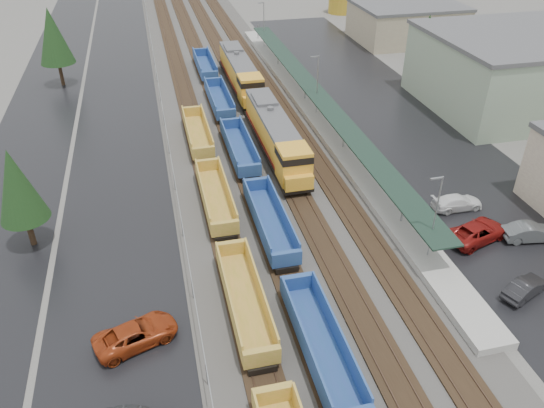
{
  "coord_description": "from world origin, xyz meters",
  "views": [
    {
      "loc": [
        -10.65,
        -9.98,
        27.37
      ],
      "look_at": [
        -1.46,
        28.36,
        2.0
      ],
      "focal_mm": 35.0,
      "sensor_mm": 36.0,
      "label": 1
    }
  ],
  "objects_px": {
    "parked_car_east_a": "(525,288)",
    "parked_car_east_b": "(477,232)",
    "parked_car_west_c": "(136,334)",
    "locomotive_lead": "(276,136)",
    "parked_car_east_c": "(457,202)",
    "parked_car_east_e": "(530,232)",
    "well_string_blue": "(269,221)",
    "locomotive_trail": "(241,74)",
    "well_string_yellow": "(245,300)",
    "storage_tank": "(342,0)"
  },
  "relations": [
    {
      "from": "storage_tank",
      "to": "parked_car_west_c",
      "type": "relative_size",
      "value": 0.97
    },
    {
      "from": "locomotive_trail",
      "to": "parked_car_east_e",
      "type": "bearing_deg",
      "value": -67.01
    },
    {
      "from": "locomotive_trail",
      "to": "parked_car_east_e",
      "type": "xyz_separation_m",
      "value": [
        17.48,
        -41.19,
        -1.66
      ]
    },
    {
      "from": "parked_car_east_c",
      "to": "parked_car_east_e",
      "type": "xyz_separation_m",
      "value": [
        3.54,
        -5.88,
        0.08
      ]
    },
    {
      "from": "locomotive_trail",
      "to": "well_string_blue",
      "type": "relative_size",
      "value": 0.2
    },
    {
      "from": "parked_car_west_c",
      "to": "parked_car_east_b",
      "type": "height_order",
      "value": "parked_car_east_b"
    },
    {
      "from": "locomotive_lead",
      "to": "parked_car_east_b",
      "type": "relative_size",
      "value": 3.45
    },
    {
      "from": "well_string_blue",
      "to": "parked_car_east_c",
      "type": "height_order",
      "value": "well_string_blue"
    },
    {
      "from": "parked_car_east_a",
      "to": "parked_car_east_b",
      "type": "height_order",
      "value": "parked_car_east_b"
    },
    {
      "from": "storage_tank",
      "to": "parked_car_east_e",
      "type": "relative_size",
      "value": 1.17
    },
    {
      "from": "storage_tank",
      "to": "well_string_blue",
      "type": "bearing_deg",
      "value": -114.03
    },
    {
      "from": "parked_car_east_e",
      "to": "storage_tank",
      "type": "bearing_deg",
      "value": 0.34
    },
    {
      "from": "parked_car_west_c",
      "to": "parked_car_east_a",
      "type": "xyz_separation_m",
      "value": [
        28.38,
        -1.96,
        -0.1
      ]
    },
    {
      "from": "well_string_blue",
      "to": "parked_car_east_e",
      "type": "relative_size",
      "value": 21.1
    },
    {
      "from": "parked_car_west_c",
      "to": "parked_car_east_a",
      "type": "relative_size",
      "value": 1.35
    },
    {
      "from": "well_string_yellow",
      "to": "parked_car_east_e",
      "type": "relative_size",
      "value": 14.7
    },
    {
      "from": "locomotive_lead",
      "to": "parked_car_east_c",
      "type": "bearing_deg",
      "value": -45.78
    },
    {
      "from": "locomotive_lead",
      "to": "parked_car_east_c",
      "type": "height_order",
      "value": "locomotive_lead"
    },
    {
      "from": "well_string_blue",
      "to": "storage_tank",
      "type": "relative_size",
      "value": 18.09
    },
    {
      "from": "parked_car_east_a",
      "to": "parked_car_east_c",
      "type": "relative_size",
      "value": 0.87
    },
    {
      "from": "parked_car_west_c",
      "to": "parked_car_east_c",
      "type": "relative_size",
      "value": 1.17
    },
    {
      "from": "parked_car_west_c",
      "to": "parked_car_east_b",
      "type": "xyz_separation_m",
      "value": [
        28.74,
        5.16,
        0.03
      ]
    },
    {
      "from": "well_string_blue",
      "to": "parked_car_west_c",
      "type": "bearing_deg",
      "value": -138.14
    },
    {
      "from": "well_string_blue",
      "to": "locomotive_trail",
      "type": "bearing_deg",
      "value": 83.44
    },
    {
      "from": "locomotive_lead",
      "to": "parked_car_east_e",
      "type": "bearing_deg",
      "value": -49.13
    },
    {
      "from": "parked_car_east_b",
      "to": "parked_car_east_c",
      "type": "distance_m",
      "value": 4.86
    },
    {
      "from": "storage_tank",
      "to": "parked_car_east_a",
      "type": "relative_size",
      "value": 1.32
    },
    {
      "from": "parked_car_west_c",
      "to": "well_string_yellow",
      "type": "bearing_deg",
      "value": -100.17
    },
    {
      "from": "locomotive_lead",
      "to": "well_string_yellow",
      "type": "distance_m",
      "value": 24.4
    },
    {
      "from": "well_string_yellow",
      "to": "storage_tank",
      "type": "height_order",
      "value": "storage_tank"
    },
    {
      "from": "locomotive_lead",
      "to": "well_string_blue",
      "type": "distance_m",
      "value": 14.43
    },
    {
      "from": "well_string_yellow",
      "to": "well_string_blue",
      "type": "xyz_separation_m",
      "value": [
        4.0,
        9.21,
        0.0
      ]
    },
    {
      "from": "parked_car_east_a",
      "to": "storage_tank",
      "type": "bearing_deg",
      "value": -33.71
    },
    {
      "from": "well_string_blue",
      "to": "parked_car_east_a",
      "type": "xyz_separation_m",
      "value": [
        16.71,
        -12.42,
        -0.42
      ]
    },
    {
      "from": "parked_car_east_b",
      "to": "well_string_yellow",
      "type": "bearing_deg",
      "value": 83.24
    },
    {
      "from": "storage_tank",
      "to": "locomotive_lead",
      "type": "bearing_deg",
      "value": -115.67
    },
    {
      "from": "storage_tank",
      "to": "parked_car_east_a",
      "type": "distance_m",
      "value": 89.88
    },
    {
      "from": "parked_car_east_a",
      "to": "locomotive_trail",
      "type": "bearing_deg",
      "value": -7.69
    },
    {
      "from": "storage_tank",
      "to": "parked_car_east_a",
      "type": "bearing_deg",
      "value": -100.96
    },
    {
      "from": "locomotive_lead",
      "to": "parked_car_east_a",
      "type": "height_order",
      "value": "locomotive_lead"
    },
    {
      "from": "parked_car_east_c",
      "to": "parked_car_west_c",
      "type": "bearing_deg",
      "value": 108.8
    },
    {
      "from": "parked_car_east_e",
      "to": "parked_car_east_a",
      "type": "bearing_deg",
      "value": 150.51
    },
    {
      "from": "locomotive_trail",
      "to": "parked_car_east_b",
      "type": "height_order",
      "value": "locomotive_trail"
    },
    {
      "from": "locomotive_lead",
      "to": "well_string_yellow",
      "type": "xyz_separation_m",
      "value": [
        -8.0,
        -23.01,
        -1.33
      ]
    },
    {
      "from": "well_string_yellow",
      "to": "parked_car_east_e",
      "type": "height_order",
      "value": "well_string_yellow"
    },
    {
      "from": "well_string_yellow",
      "to": "parked_car_east_b",
      "type": "bearing_deg",
      "value": 10.52
    },
    {
      "from": "parked_car_west_c",
      "to": "parked_car_east_c",
      "type": "bearing_deg",
      "value": -90.85
    },
    {
      "from": "parked_car_east_a",
      "to": "parked_car_east_b",
      "type": "distance_m",
      "value": 7.13
    },
    {
      "from": "well_string_yellow",
      "to": "parked_car_west_c",
      "type": "xyz_separation_m",
      "value": [
        -7.68,
        -1.25,
        -0.32
      ]
    },
    {
      "from": "locomotive_trail",
      "to": "parked_car_east_e",
      "type": "relative_size",
      "value": 4.29
    }
  ]
}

